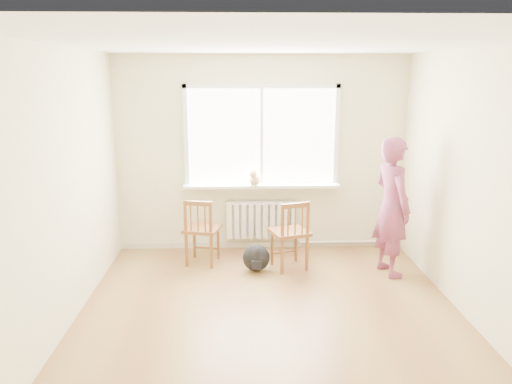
{
  "coord_description": "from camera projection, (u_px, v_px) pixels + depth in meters",
  "views": [
    {
      "loc": [
        -0.31,
        -4.58,
        2.43
      ],
      "look_at": [
        -0.11,
        1.2,
        1.06
      ],
      "focal_mm": 35.0,
      "sensor_mm": 36.0,
      "label": 1
    }
  ],
  "objects": [
    {
      "name": "radiator",
      "position": [
        262.0,
        219.0,
        7.03
      ],
      "size": [
        1.0,
        0.12,
        0.55
      ],
      "color": "white",
      "rests_on": "back_wall"
    },
    {
      "name": "heating_pipe",
      "position": [
        348.0,
        242.0,
        7.18
      ],
      "size": [
        1.4,
        0.04,
        0.04
      ],
      "primitive_type": "cylinder",
      "rotation": [
        0.0,
        1.57,
        0.0
      ],
      "color": "silver",
      "rests_on": "back_wall"
    },
    {
      "name": "window",
      "position": [
        262.0,
        132.0,
        6.81
      ],
      "size": [
        2.12,
        0.05,
        1.42
      ],
      "color": "white",
      "rests_on": "back_wall"
    },
    {
      "name": "backpack",
      "position": [
        256.0,
        258.0,
        6.3
      ],
      "size": [
        0.35,
        0.26,
        0.34
      ],
      "primitive_type": "ellipsoid",
      "rotation": [
        0.0,
        0.0,
        -0.0
      ],
      "color": "black",
      "rests_on": "floor"
    },
    {
      "name": "floor",
      "position": [
        271.0,
        322.0,
        5.03
      ],
      "size": [
        4.5,
        4.5,
        0.0
      ],
      "primitive_type": "plane",
      "color": "olive",
      "rests_on": "ground"
    },
    {
      "name": "windowsill",
      "position": [
        262.0,
        186.0,
        6.9
      ],
      "size": [
        2.15,
        0.22,
        0.04
      ],
      "primitive_type": "cube",
      "color": "white",
      "rests_on": "back_wall"
    },
    {
      "name": "cat",
      "position": [
        255.0,
        178.0,
        6.78
      ],
      "size": [
        0.21,
        0.37,
        0.25
      ],
      "rotation": [
        0.0,
        0.0,
        -0.21
      ],
      "color": "beige",
      "rests_on": "windowsill"
    },
    {
      "name": "chair_right",
      "position": [
        291.0,
        235.0,
        6.29
      ],
      "size": [
        0.55,
        0.54,
        0.9
      ],
      "rotation": [
        0.0,
        0.0,
        3.45
      ],
      "color": "brown",
      "rests_on": "floor"
    },
    {
      "name": "baseboard",
      "position": [
        261.0,
        244.0,
        7.19
      ],
      "size": [
        4.0,
        0.03,
        0.08
      ],
      "primitive_type": "cube",
      "color": "beige",
      "rests_on": "ground"
    },
    {
      "name": "person",
      "position": [
        392.0,
        207.0,
        6.07
      ],
      "size": [
        0.55,
        0.71,
        1.71
      ],
      "primitive_type": "imported",
      "rotation": [
        0.0,
        0.0,
        1.83
      ],
      "color": "#C34157",
      "rests_on": "floor"
    },
    {
      "name": "ceiling",
      "position": [
        273.0,
        43.0,
        4.41
      ],
      "size": [
        4.5,
        4.5,
        0.0
      ],
      "primitive_type": "plane",
      "rotation": [
        3.14,
        0.0,
        0.0
      ],
      "color": "white",
      "rests_on": "back_wall"
    },
    {
      "name": "chair_left",
      "position": [
        201.0,
        232.0,
        6.46
      ],
      "size": [
        0.52,
        0.5,
        0.89
      ],
      "rotation": [
        0.0,
        0.0,
        2.92
      ],
      "color": "brown",
      "rests_on": "floor"
    },
    {
      "name": "back_wall",
      "position": [
        261.0,
        154.0,
        6.91
      ],
      "size": [
        4.0,
        0.01,
        2.7
      ],
      "primitive_type": "cube",
      "color": "beige",
      "rests_on": "ground"
    }
  ]
}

